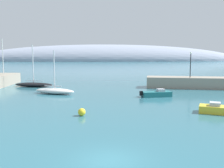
{
  "coord_description": "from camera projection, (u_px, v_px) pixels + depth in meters",
  "views": [
    {
      "loc": [
        -0.21,
        -15.18,
        6.51
      ],
      "look_at": [
        0.92,
        29.47,
        1.28
      ],
      "focal_mm": 41.39,
      "sensor_mm": 36.0,
      "label": 1
    }
  ],
  "objects": [
    {
      "name": "mooring_buoy_yellow",
      "position": [
        82.0,
        112.0,
        27.23
      ],
      "size": [
        0.81,
        0.81,
        0.81
      ],
      "primitive_type": "sphere",
      "color": "yellow",
      "rests_on": "water"
    },
    {
      "name": "water",
      "position": [
        109.0,
        161.0,
        15.83
      ],
      "size": [
        600.0,
        600.0,
        0.0
      ],
      "primitive_type": "plane",
      "color": "#2D6675",
      "rests_on": "ground"
    },
    {
      "name": "motorboat_teal_foreground",
      "position": [
        157.0,
        94.0,
        39.38
      ],
      "size": [
        4.99,
        2.35,
        1.19
      ],
      "rotation": [
        0.0,
        0.0,
        0.16
      ],
      "color": "#1E6B70",
      "rests_on": "water"
    },
    {
      "name": "breakwater_rocks",
      "position": [
        216.0,
        83.0,
        48.72
      ],
      "size": [
        26.32,
        8.95,
        2.09
      ],
      "primitive_type": "cube",
      "rotation": [
        0.0,
        0.0,
        -0.18
      ],
      "color": "gray",
      "rests_on": "ground"
    },
    {
      "name": "sailboat_grey_end_of_line",
      "position": [
        4.0,
        81.0,
        56.66
      ],
      "size": [
        4.82,
        5.82,
        9.79
      ],
      "rotation": [
        0.0,
        0.0,
        5.3
      ],
      "color": "gray",
      "rests_on": "water"
    },
    {
      "name": "motorboat_yellow_alongside_breakwater",
      "position": [
        222.0,
        110.0,
        28.24
      ],
      "size": [
        5.16,
        3.62,
        1.21
      ],
      "rotation": [
        0.0,
        0.0,
        2.73
      ],
      "color": "yellow",
      "rests_on": "water"
    },
    {
      "name": "sailboat_white_outer_mooring",
      "position": [
        55.0,
        91.0,
        42.16
      ],
      "size": [
        7.26,
        4.39,
        7.11
      ],
      "rotation": [
        0.0,
        0.0,
        5.92
      ],
      "color": "white",
      "rests_on": "water"
    },
    {
      "name": "harbor_lamp_post",
      "position": [
        191.0,
        62.0,
        48.04
      ],
      "size": [
        0.36,
        0.36,
        4.8
      ],
      "color": "black",
      "rests_on": "breakwater_rocks"
    },
    {
      "name": "distant_ridge",
      "position": [
        104.0,
        61.0,
        241.13
      ],
      "size": [
        255.53,
        56.08,
        30.26
      ],
      "primitive_type": "ellipsoid",
      "color": "#8E99AD",
      "rests_on": "ground"
    },
    {
      "name": "sailboat_black_near_shore",
      "position": [
        34.0,
        84.0,
        51.18
      ],
      "size": [
        8.11,
        3.63,
        8.29
      ],
      "rotation": [
        0.0,
        0.0,
        2.96
      ],
      "color": "black",
      "rests_on": "water"
    }
  ]
}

